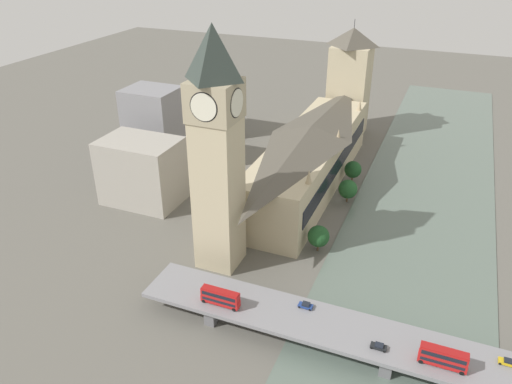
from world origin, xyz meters
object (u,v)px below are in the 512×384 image
Objects in this scene: clock_tower at (217,147)px; double_decker_bus_mid at (220,297)px; car_northbound_tail at (508,362)px; car_southbound_mid at (306,305)px; parliament_hall at (310,156)px; double_decker_bus_rear at (443,357)px; road_bridge at (391,345)px; victoria_tower at (349,83)px; car_northbound_mid at (379,346)px.

clock_tower reaches higher than double_decker_bus_mid.
car_southbound_mid is at bearing -1.10° from car_northbound_tail.
parliament_hall is 70.11m from clock_tower.
clock_tower reaches higher than car_northbound_tail.
double_decker_bus_mid is 23.44m from car_southbound_mid.
car_northbound_tail is at bearing -174.69° from double_decker_bus_mid.
car_southbound_mid is at bearing -11.62° from double_decker_bus_rear.
double_decker_bus_rear is (-12.18, 3.30, 3.98)m from road_bridge.
clock_tower is at bearing -12.70° from car_northbound_tail.
parliament_hall is 107.40m from double_decker_bus_rear.
road_bridge is (-58.41, 22.32, -36.09)m from clock_tower.
double_decker_bus_rear is at bearing 160.05° from clock_tower.
clock_tower reaches higher than victoria_tower.
double_decker_bus_mid is at bearing 5.31° from car_northbound_tail.
car_northbound_mid is (-43.19, -0.19, -2.02)m from double_decker_bus_mid.
car_northbound_mid is 1.02× the size of car_southbound_mid.
double_decker_bus_rear is 2.80× the size of car_northbound_mid.
parliament_hall is 68.21m from victoria_tower.
double_decker_bus_rear is (-59.65, 89.19, -4.61)m from parliament_hall.
double_decker_bus_mid is 2.84× the size of car_southbound_mid.
clock_tower is 19.15× the size of car_northbound_mid.
parliament_hall reaches higher than car_northbound_tail.
car_northbound_tail is (-85.19, 19.20, -34.22)m from clock_tower.
double_decker_bus_mid is (45.82, 3.63, 3.88)m from road_bridge.
car_northbound_tail is at bearing 131.89° from parliament_hall.
road_bridge is 4.71m from car_northbound_mid.
road_bridge is 13.23m from double_decker_bus_rear.
parliament_hall is 9.57× the size of double_decker_bus_mid.
road_bridge is 24.19m from car_southbound_mid.
parliament_hall is at bearing -56.23° from double_decker_bus_rear.
parliament_hall reaches higher than double_decker_bus_mid.
parliament_hall is 0.77× the size of road_bridge.
clock_tower is 93.79m from car_northbound_tail.
car_southbound_mid is at bearing 99.08° from victoria_tower.
double_decker_bus_mid is 43.24m from car_northbound_mid.
victoria_tower is at bearing -94.77° from clock_tower.
victoria_tower reaches higher than double_decker_bus_mid.
double_decker_bus_mid is at bearing 91.06° from parliament_hall.
car_northbound_tail reaches higher than car_northbound_mid.
clock_tower is 81.67m from double_decker_bus_rear.
parliament_hall is 9.55× the size of double_decker_bus_rear.
double_decker_bus_rear is (-58.00, -0.33, 0.11)m from double_decker_bus_mid.
double_decker_bus_mid is 1.00× the size of double_decker_bus_rear.
victoria_tower is 151.88m from car_southbound_mid.
victoria_tower is 168.28m from car_northbound_tail.
parliament_hall is 26.75× the size of car_northbound_mid.
clock_tower is at bearing -27.76° from car_southbound_mid.
clock_tower is 6.84× the size of double_decker_bus_rear.
parliament_hall is 98.51m from road_bridge.
double_decker_bus_rear is 14.96m from car_northbound_mid.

